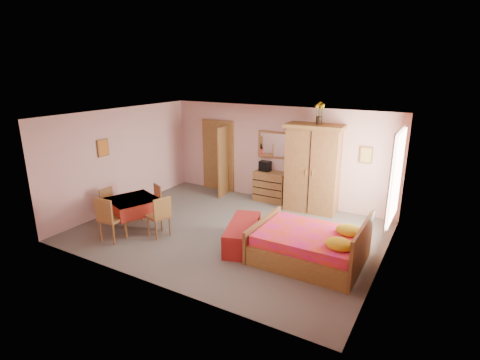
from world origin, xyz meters
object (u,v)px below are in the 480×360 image
Objects in this scene: wall_mirror at (275,145)px; sunflower_vase at (320,113)px; stereo at (265,166)px; floor_lamp at (288,168)px; dining_table at (134,214)px; chair_south at (112,218)px; chair_north at (152,202)px; chair_west at (112,206)px; bench at (243,234)px; wardrobe at (313,169)px; bed at (309,237)px; chest_of_drawers at (270,186)px; chair_east at (158,216)px.

sunflower_vase is (1.30, -0.30, 0.96)m from wall_mirror.
stereo is 0.67m from floor_lamp.
dining_table is at bearing -123.65° from wall_mirror.
stereo is 2.13m from sunflower_vase.
sunflower_vase reaches higher than stereo.
chair_south is at bearing -86.51° from dining_table.
chair_north is (-2.45, -2.62, -0.60)m from floor_lamp.
wall_mirror is at bearing 144.38° from chair_west.
wall_mirror is 0.65× the size of bench.
chair_west is at bearing -141.56° from sunflower_vase.
wardrobe is 1.39m from sunflower_vase.
chair_south is (-3.94, -1.25, 0.02)m from bed.
chair_south reaches higher than dining_table.
chair_south is at bearing -113.36° from stereo.
stereo is 3.73m from dining_table.
wardrobe reaches higher than chest_of_drawers.
dining_table is (-1.90, -3.24, -0.06)m from chest_of_drawers.
dining_table is (-3.98, -0.59, -0.11)m from bed.
floor_lamp is 4.11m from dining_table.
bench is (-1.41, -0.09, -0.23)m from bed.
floor_lamp is 1.00× the size of bed.
floor_lamp is 0.74m from wardrobe.
chair_south is (-1.86, -3.90, 0.08)m from chest_of_drawers.
sunflower_vase is 0.59× the size of chair_east.
stereo reaches higher than chest_of_drawers.
dining_table is (-3.12, -3.13, -0.76)m from wardrobe.
wall_mirror reaches higher than chair_south.
bed is 2.22× the size of chair_east.
bench is 1.48× the size of chair_south.
chair_west reaches higher than dining_table.
chair_south is at bearing 51.15° from chair_west.
chair_east reaches higher than chair_north.
floor_lamp is 2.22× the size of chair_east.
bench is at bearing -86.26° from floor_lamp.
dining_table is 1.07× the size of chair_east.
dining_table is at bearing 107.38° from chair_east.
sunflower_vase is at bearing 106.73° from bed.
bed is 2.06× the size of chair_south.
chair_north reaches higher than chair_west.
wall_mirror is 3.80m from chair_east.
floor_lamp reaches higher than bench.
chest_of_drawers is at bearing -176.70° from floor_lamp.
bench is at bearing 100.31° from chair_west.
sunflower_vase reaches higher than wardrobe.
chest_of_drawers is at bearing -0.97° from stereo.
chest_of_drawers is 3.37m from bed.
stereo is 2.96m from bench.
bed is 1.39× the size of bench.
wall_mirror is 1.13× the size of chair_north.
bench is (-0.54, -2.62, -0.88)m from wardrobe.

